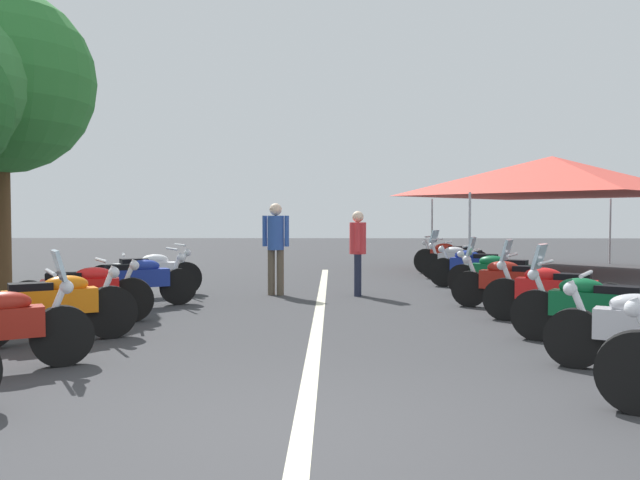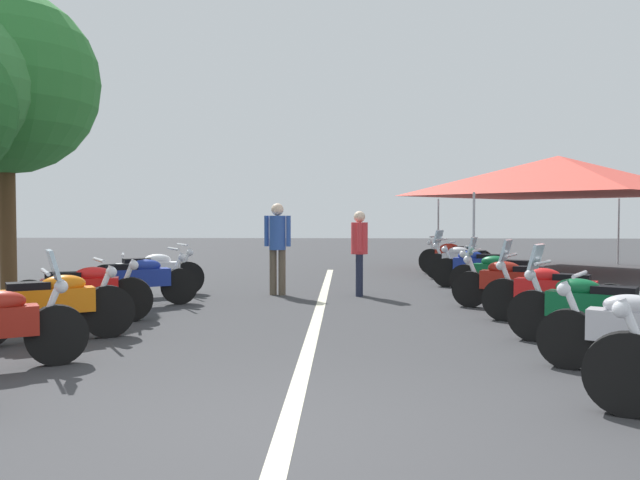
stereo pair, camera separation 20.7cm
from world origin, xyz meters
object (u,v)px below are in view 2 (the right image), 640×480
object	(u,v)px
motorcycle_right_row_2	(591,308)
bystander_2	(359,246)
motorcycle_right_row_6	(478,267)
bystander_1	(277,241)
motorcycle_left_row_3	(82,292)
roadside_tree_0	(5,83)
motorcycle_right_row_5	(503,274)
motorcycle_left_row_4	(136,280)
motorcycle_left_row_5	(149,273)
event_tent	(558,176)
motorcycle_right_row_7	(464,261)
motorcycle_left_row_2	(50,305)
motorcycle_right_row_3	(553,292)
motorcycle_right_row_4	(513,282)
motorcycle_right_row_8	(455,257)

from	to	relation	value
motorcycle_right_row_2	bystander_2	world-z (taller)	bystander_2
motorcycle_right_row_2	bystander_2	xyz separation A→B (m)	(4.75, 2.62, 0.50)
motorcycle_right_row_6	bystander_1	size ratio (longest dim) A/B	1.06
motorcycle_left_row_3	bystander_1	bearing A→B (deg)	35.37
motorcycle_left_row_3	roadside_tree_0	distance (m)	6.18
motorcycle_right_row_5	bystander_1	size ratio (longest dim) A/B	1.06
motorcycle_left_row_4	bystander_2	distance (m)	4.20
motorcycle_left_row_5	event_tent	distance (m)	11.44
motorcycle_left_row_4	motorcycle_right_row_7	xyz separation A→B (m)	(4.65, -6.38, 0.01)
motorcycle_left_row_2	motorcycle_right_row_7	size ratio (longest dim) A/B	1.00
bystander_1	roadside_tree_0	xyz separation A→B (m)	(0.37, 5.56, 3.18)
motorcycle_right_row_5	bystander_1	world-z (taller)	bystander_1
motorcycle_left_row_3	motorcycle_right_row_3	xyz separation A→B (m)	(0.16, -6.74, 0.00)
bystander_1	bystander_2	distance (m)	1.60
motorcycle_right_row_3	motorcycle_right_row_4	distance (m)	1.47
motorcycle_right_row_6	event_tent	bearing A→B (deg)	-103.58
motorcycle_left_row_3	motorcycle_right_row_6	distance (m)	8.13
motorcycle_left_row_2	motorcycle_left_row_5	xyz separation A→B (m)	(4.45, 0.15, -0.00)
motorcycle_left_row_5	bystander_1	world-z (taller)	bystander_1
motorcycle_left_row_5	motorcycle_right_row_2	size ratio (longest dim) A/B	1.09
motorcycle_left_row_3	motorcycle_left_row_5	size ratio (longest dim) A/B	1.01
motorcycle_right_row_7	motorcycle_left_row_2	bearing A→B (deg)	82.89
motorcycle_right_row_4	motorcycle_left_row_4	bearing A→B (deg)	22.17
motorcycle_left_row_4	motorcycle_right_row_8	bearing A→B (deg)	12.72
motorcycle_right_row_7	roadside_tree_0	world-z (taller)	roadside_tree_0
bystander_2	motorcycle_right_row_7	bearing A→B (deg)	-129.02
motorcycle_right_row_3	motorcycle_right_row_5	size ratio (longest dim) A/B	1.00
motorcycle_left_row_4	motorcycle_right_row_4	distance (m)	6.31
bystander_2	event_tent	distance (m)	8.04
motorcycle_right_row_3	motorcycle_right_row_4	bearing A→B (deg)	-55.23
motorcycle_right_row_3	motorcycle_right_row_2	bearing A→B (deg)	115.41
motorcycle_left_row_2	motorcycle_left_row_5	distance (m)	4.46
motorcycle_left_row_3	motorcycle_right_row_2	world-z (taller)	motorcycle_right_row_2
motorcycle_left_row_2	bystander_2	distance (m)	6.13
motorcycle_right_row_8	motorcycle_left_row_2	bearing A→B (deg)	86.34
motorcycle_left_row_2	event_tent	distance (m)	14.13
motorcycle_left_row_3	bystander_1	distance (m)	4.25
motorcycle_right_row_2	motorcycle_right_row_7	distance (m)	7.73
motorcycle_right_row_2	bystander_2	size ratio (longest dim) A/B	1.09
motorcycle_right_row_5	motorcycle_right_row_6	distance (m)	1.61
motorcycle_left_row_5	motorcycle_right_row_6	xyz separation A→B (m)	(1.67, -6.58, -0.01)
motorcycle_left_row_2	motorcycle_right_row_4	xyz separation A→B (m)	(3.01, -6.37, -0.01)
motorcycle_right_row_4	event_tent	world-z (taller)	event_tent
motorcycle_right_row_5	motorcycle_right_row_6	world-z (taller)	motorcycle_right_row_6
motorcycle_left_row_3	motorcycle_right_row_8	distance (m)	10.22
motorcycle_left_row_3	motorcycle_left_row_4	distance (m)	1.68
motorcycle_right_row_3	event_tent	size ratio (longest dim) A/B	0.30
motorcycle_left_row_4	roadside_tree_0	world-z (taller)	roadside_tree_0
motorcycle_right_row_6	motorcycle_right_row_7	size ratio (longest dim) A/B	1.04
motorcycle_right_row_2	roadside_tree_0	xyz separation A→B (m)	(5.19, 9.78, 3.78)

